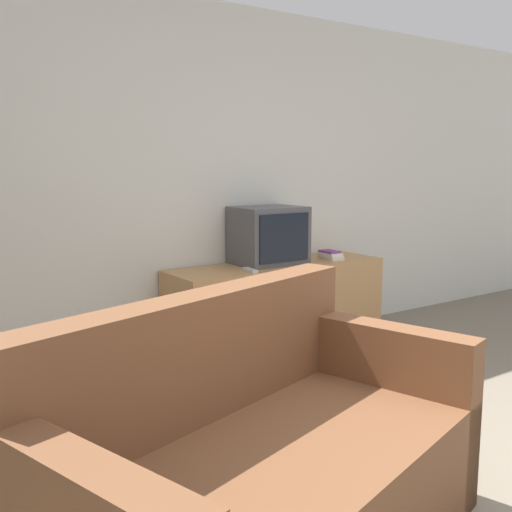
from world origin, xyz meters
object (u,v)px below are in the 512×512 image
object	(u,v)px
television	(269,235)
book_stack	(330,255)
tv_stand	(277,307)
remote_on_stand	(250,270)
couch	(262,479)

from	to	relation	value
television	book_stack	size ratio (longest dim) A/B	2.60
tv_stand	remote_on_stand	size ratio (longest dim) A/B	11.00
remote_on_stand	book_stack	bearing A→B (deg)	6.99
television	remote_on_stand	distance (m)	0.44
tv_stand	remote_on_stand	bearing A→B (deg)	-155.84
book_stack	couch	bearing A→B (deg)	-136.64
tv_stand	couch	bearing A→B (deg)	-128.09
television	couch	distance (m)	2.60
tv_stand	couch	xyz separation A→B (m)	(-1.56, -1.99, -0.02)
couch	book_stack	bearing A→B (deg)	27.30
couch	book_stack	xyz separation A→B (m)	(2.04, 1.93, 0.39)
tv_stand	television	bearing A→B (deg)	129.05
book_stack	television	bearing A→B (deg)	167.47
couch	remote_on_stand	xyz separation A→B (m)	(1.19, 1.82, 0.37)
couch	book_stack	world-z (taller)	couch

